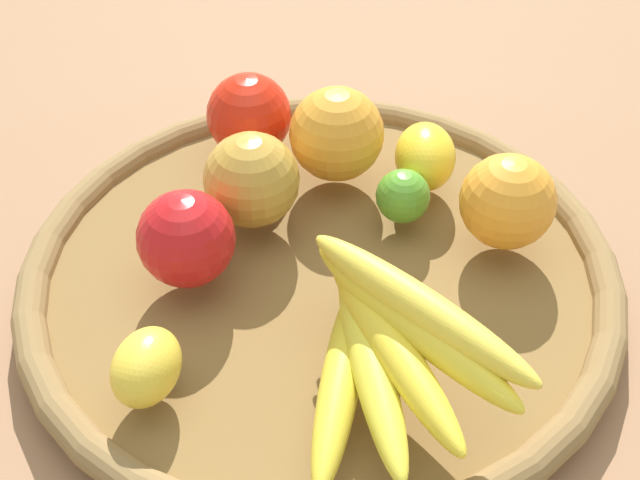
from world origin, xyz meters
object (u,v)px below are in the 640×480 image
(apple_1, at_px, (249,115))
(banana_bunch, at_px, (387,342))
(apple_0, at_px, (252,180))
(lime_0, at_px, (403,196))
(orange_0, at_px, (337,134))
(apple_2, at_px, (186,239))
(lemon_0, at_px, (146,367))
(lemon_1, at_px, (425,156))
(orange_1, at_px, (508,201))

(apple_1, relative_size, banana_bunch, 0.39)
(apple_0, xyz_separation_m, lime_0, (0.10, 0.06, -0.02))
(lime_0, bearing_deg, orange_0, 162.24)
(apple_2, bearing_deg, orange_0, 79.25)
(lemon_0, bearing_deg, apple_2, 112.84)
(banana_bunch, relative_size, apple_2, 2.55)
(apple_1, xyz_separation_m, apple_2, (0.05, -0.15, -0.00))
(orange_0, bearing_deg, lemon_1, 21.89)
(apple_2, distance_m, lemon_0, 0.11)
(lemon_1, distance_m, apple_1, 0.16)
(lime_0, bearing_deg, apple_0, -149.33)
(apple_1, bearing_deg, orange_0, 8.05)
(apple_1, bearing_deg, orange_1, 1.38)
(apple_1, distance_m, lime_0, 0.16)
(lemon_0, relative_size, orange_1, 0.80)
(lime_0, bearing_deg, lemon_1, 96.53)
(banana_bunch, height_order, orange_1, same)
(apple_0, height_order, lime_0, apple_0)
(banana_bunch, height_order, orange_0, orange_0)
(apple_0, distance_m, orange_0, 0.09)
(banana_bunch, bearing_deg, apple_2, 175.50)
(lemon_1, distance_m, apple_2, 0.22)
(apple_2, xyz_separation_m, orange_1, (0.19, 0.16, 0.00))
(apple_0, relative_size, orange_0, 0.96)
(lemon_0, bearing_deg, apple_1, 109.82)
(apple_0, xyz_separation_m, orange_1, (0.18, 0.08, -0.00))
(lemon_1, xyz_separation_m, apple_1, (-0.15, -0.04, 0.01))
(apple_2, height_order, lime_0, apple_2)
(apple_0, relative_size, lemon_0, 1.28)
(apple_1, relative_size, apple_2, 1.01)
(apple_2, xyz_separation_m, lemon_0, (0.04, -0.10, -0.01))
(lemon_0, bearing_deg, lime_0, 75.09)
(lemon_1, height_order, apple_2, apple_2)
(lemon_1, bearing_deg, lime_0, -83.47)
(apple_1, distance_m, banana_bunch, 0.28)
(apple_1, bearing_deg, apple_2, -72.22)
(lemon_1, xyz_separation_m, lime_0, (0.01, -0.05, -0.00))
(lemon_1, xyz_separation_m, banana_bunch, (0.07, -0.21, 0.01))
(apple_2, bearing_deg, lemon_0, -67.16)
(apple_0, height_order, lemon_0, apple_0)
(lemon_0, distance_m, orange_1, 0.30)
(apple_1, height_order, banana_bunch, same)
(orange_0, distance_m, lemon_0, 0.27)
(apple_0, bearing_deg, banana_bunch, -28.96)
(apple_0, xyz_separation_m, orange_0, (0.03, 0.09, 0.00))
(apple_0, height_order, orange_1, apple_0)
(apple_1, relative_size, lime_0, 1.68)
(orange_1, bearing_deg, apple_0, -156.42)
(banana_bunch, relative_size, orange_1, 2.51)
(orange_1, bearing_deg, lemon_1, 158.42)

